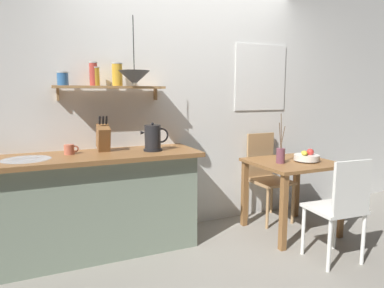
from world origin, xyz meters
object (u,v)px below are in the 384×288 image
object	(u,v)px
dining_chair_near	(341,205)
pendant_lamp	(134,78)
coffee_mug_by_sink	(70,149)
dining_table	(292,174)
dining_chair_far	(266,173)
twig_vase	(281,155)
knife_block	(103,137)
fruit_bowl	(307,157)
electric_kettle	(153,138)

from	to	relation	value
dining_chair_near	pendant_lamp	size ratio (longest dim) A/B	1.55
coffee_mug_by_sink	pendant_lamp	bearing A→B (deg)	-13.35
dining_table	coffee_mug_by_sink	size ratio (longest dim) A/B	6.57
dining_chair_far	twig_vase	xyz separation A→B (m)	(-0.16, -0.45, 0.30)
twig_vase	knife_block	world-z (taller)	twig_vase
dining_chair_near	dining_chair_far	world-z (taller)	dining_chair_far
dining_table	knife_block	xyz separation A→B (m)	(-1.82, 0.41, 0.43)
dining_chair_far	fruit_bowl	world-z (taller)	dining_chair_far
coffee_mug_by_sink	pendant_lamp	world-z (taller)	pendant_lamp
dining_table	dining_chair_far	world-z (taller)	dining_chair_far
dining_chair_near	knife_block	xyz separation A→B (m)	(-1.73, 1.12, 0.52)
dining_table	electric_kettle	distance (m)	1.48
twig_vase	coffee_mug_by_sink	distance (m)	1.98
dining_chair_near	pendant_lamp	bearing A→B (deg)	146.98
dining_chair_far	fruit_bowl	size ratio (longest dim) A/B	3.89
dining_chair_near	twig_vase	distance (m)	0.76
dining_chair_near	coffee_mug_by_sink	size ratio (longest dim) A/B	7.39
fruit_bowl	knife_block	bearing A→B (deg)	166.29
coffee_mug_by_sink	dining_table	bearing A→B (deg)	-10.12
dining_chair_near	pendant_lamp	xyz separation A→B (m)	(-1.48, 0.96, 1.05)
dining_chair_far	twig_vase	distance (m)	0.56
knife_block	dining_chair_far	bearing A→B (deg)	0.57
dining_table	knife_block	distance (m)	1.91
knife_block	dining_chair_near	bearing A→B (deg)	-32.88
dining_chair_near	dining_chair_far	xyz separation A→B (m)	(0.07, 1.14, 0.02)
electric_kettle	knife_block	size ratio (longest dim) A/B	0.81
dining_chair_far	pendant_lamp	bearing A→B (deg)	-173.38
twig_vase	pendant_lamp	world-z (taller)	pendant_lamp
dining_table	fruit_bowl	xyz separation A→B (m)	(0.13, -0.07, 0.18)
dining_table	coffee_mug_by_sink	distance (m)	2.17
twig_vase	knife_block	xyz separation A→B (m)	(-1.64, 0.43, 0.21)
pendant_lamp	fruit_bowl	bearing A→B (deg)	-10.50
twig_vase	coffee_mug_by_sink	xyz separation A→B (m)	(-1.94, 0.40, 0.12)
knife_block	electric_kettle	bearing A→B (deg)	-19.08
dining_table	coffee_mug_by_sink	xyz separation A→B (m)	(-2.11, 0.38, 0.34)
fruit_bowl	coffee_mug_by_sink	xyz separation A→B (m)	(-2.24, 0.44, 0.16)
electric_kettle	pendant_lamp	distance (m)	0.56
coffee_mug_by_sink	pendant_lamp	xyz separation A→B (m)	(0.55, -0.13, 0.61)
knife_block	pendant_lamp	xyz separation A→B (m)	(0.26, -0.16, 0.53)
fruit_bowl	twig_vase	bearing A→B (deg)	172.30
knife_block	coffee_mug_by_sink	bearing A→B (deg)	-174.10
twig_vase	electric_kettle	size ratio (longest dim) A/B	1.86
pendant_lamp	coffee_mug_by_sink	bearing A→B (deg)	166.65
knife_block	coffee_mug_by_sink	size ratio (longest dim) A/B	2.64
dining_table	electric_kettle	world-z (taller)	electric_kettle
fruit_bowl	electric_kettle	distance (m)	1.57
fruit_bowl	pendant_lamp	distance (m)	1.88
dining_chair_far	pendant_lamp	size ratio (longest dim) A/B	1.67
dining_table	dining_chair_near	xyz separation A→B (m)	(-0.08, -0.71, -0.10)
fruit_bowl	coffee_mug_by_sink	world-z (taller)	coffee_mug_by_sink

